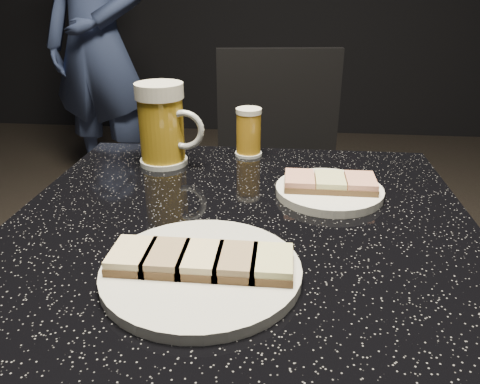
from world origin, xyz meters
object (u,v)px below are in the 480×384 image
object	(u,v)px
plate_small	(329,191)
beer_tumbler	(249,132)
chair	(280,169)
plate_large	(202,271)
beer_mug	(163,125)
table	(240,349)
patron	(97,44)

from	to	relation	value
plate_small	beer_tumbler	distance (m)	0.24
beer_tumbler	chair	xyz separation A→B (m)	(0.06, 0.57, -0.30)
plate_small	chair	xyz separation A→B (m)	(-0.09, 0.76, -0.26)
plate_large	beer_mug	world-z (taller)	beer_mug
table	plate_large	bearing A→B (deg)	-102.77
plate_large	plate_small	size ratio (longest dim) A/B	1.36
plate_small	chair	bearing A→B (deg)	96.74
plate_large	patron	distance (m)	2.12
patron	beer_mug	world-z (taller)	patron
patron	beer_tumbler	world-z (taller)	patron
patron	table	xyz separation A→B (m)	(0.91, -1.78, -0.29)
table	beer_mug	size ratio (longest dim) A/B	4.75
chair	plate_large	bearing A→B (deg)	-94.61
patron	table	bearing A→B (deg)	-50.17
beer_mug	chair	world-z (taller)	beer_mug
plate_small	table	distance (m)	0.31
plate_large	beer_tumbler	world-z (taller)	beer_tumbler
table	chair	size ratio (longest dim) A/B	0.85
plate_small	patron	world-z (taller)	patron
plate_small	table	bearing A→B (deg)	-140.43
plate_small	table	world-z (taller)	plate_small
table	chair	xyz separation A→B (m)	(0.05, 0.87, -0.01)
plate_small	beer_mug	distance (m)	0.34
beer_tumbler	chair	bearing A→B (deg)	83.76
table	beer_tumbler	size ratio (longest dim) A/B	7.65
patron	beer_tumbler	size ratio (longest dim) A/B	16.20
plate_small	chair	distance (m)	0.80
table	chair	world-z (taller)	chair
table	patron	bearing A→B (deg)	117.11
beer_mug	plate_large	bearing A→B (deg)	-69.64
plate_large	table	world-z (taller)	plate_large
plate_large	beer_tumbler	size ratio (longest dim) A/B	2.48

